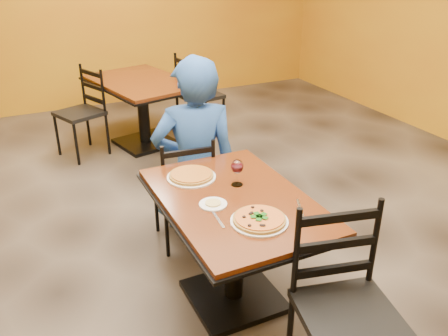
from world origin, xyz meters
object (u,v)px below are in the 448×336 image
chair_second_right (200,96)px  plate_main (259,221)px  pizza_main (259,219)px  side_plate (213,204)px  wine_glass (237,172)px  diner (195,145)px  table_main (234,226)px  chair_main_near (349,317)px  plate_far (191,177)px  table_second (142,97)px  chair_main_far (183,189)px  chair_second_left (80,114)px  pizza_far (191,175)px

chair_second_right → plate_main: chair_second_right is taller
plate_main → pizza_main: 0.02m
side_plate → plate_main: bearing=-61.6°
plate_main → wine_glass: wine_glass is taller
diner → side_plate: size_ratio=8.68×
table_main → side_plate: (-0.15, -0.02, 0.20)m
chair_main_near → pizza_main: 0.65m
plate_far → wine_glass: size_ratio=1.72×
table_main → side_plate: 0.25m
chair_second_right → diner: diner is taller
wine_glass → chair_main_near: bearing=-85.2°
table_main → diner: diner is taller
table_main → table_second: (0.26, 2.79, 0.00)m
chair_main_near → plate_main: 0.65m
chair_main_far → plate_far: (-0.10, -0.43, 0.32)m
chair_second_left → wine_glass: size_ratio=5.19×
chair_second_right → side_plate: (-1.10, -2.81, 0.27)m
wine_glass → chair_second_right: bearing=71.9°
chair_main_near → chair_second_right: 3.73m
chair_main_far → chair_second_left: bearing=-72.8°
chair_second_right → wine_glass: chair_second_right is taller
diner → plate_far: 0.66m
chair_second_left → wine_glass: (0.52, -2.65, 0.37)m
plate_far → side_plate: (-0.02, -0.37, 0.00)m
diner → chair_second_right: bearing=-99.1°
chair_second_left → table_second: bearing=68.3°
chair_second_left → plate_far: bearing=-14.8°
diner → pizza_main: 1.26m
table_main → plate_far: plate_far is taller
diner → wine_glass: 0.83m
table_main → wine_glass: (0.09, 0.14, 0.28)m
chair_second_right → plate_main: bearing=153.8°
chair_main_near → chair_second_right: (0.78, 3.65, -0.01)m
chair_main_near → wine_glass: bearing=107.8°
table_main → diner: 0.97m
wine_glass → table_main: bearing=-121.6°
chair_main_near → wine_glass: size_ratio=5.56×
side_plate → table_second: bearing=81.7°
chair_second_left → pizza_far: (0.30, -2.44, 0.30)m
table_second → plate_far: bearing=-99.1°
table_main → plate_far: bearing=110.6°
pizza_main → wine_glass: size_ratio=1.58×
table_second → pizza_main: bearing=-94.9°
plate_main → plate_far: same height
chair_second_right → pizza_main: bearing=153.8°
table_second → plate_far: size_ratio=4.74×
chair_main_near → side_plate: chair_main_near is taller
chair_main_far → chair_second_left: chair_second_left is taller
pizza_main → wine_glass: bearing=78.5°
table_main → table_second: same height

